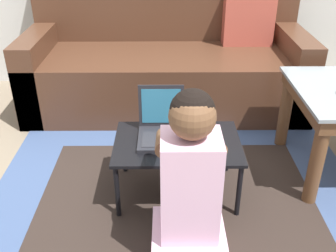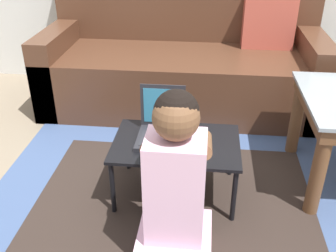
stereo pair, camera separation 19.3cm
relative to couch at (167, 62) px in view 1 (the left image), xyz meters
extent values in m
plane|color=#7F705B|center=(-0.05, -1.08, -0.31)|extent=(16.00, 16.00, 0.00)
cube|color=#3D517A|center=(0.04, -1.34, -0.31)|extent=(1.93, 1.86, 0.01)
cube|color=#2D231E|center=(0.04, -1.34, -0.30)|extent=(1.39, 1.34, 0.00)
cube|color=#4C2D1E|center=(-0.01, -0.06, -0.10)|extent=(1.96, 0.83, 0.42)
cube|color=#4C2D1E|center=(-0.01, 0.26, 0.37)|extent=(1.96, 0.18, 0.52)
cube|color=#4C2D1E|center=(-0.91, -0.06, -0.03)|extent=(0.16, 0.83, 0.56)
cube|color=#4C2D1E|center=(0.89, -0.06, -0.03)|extent=(0.16, 0.83, 0.56)
cube|color=#B24C3D|center=(0.59, 0.10, 0.29)|extent=(0.36, 0.14, 0.36)
cylinder|color=brown|center=(0.71, -1.20, -0.07)|extent=(0.07, 0.07, 0.48)
cylinder|color=brown|center=(0.71, -0.65, -0.07)|extent=(0.07, 0.07, 0.48)
cube|color=black|center=(0.04, -1.12, -0.01)|extent=(0.62, 0.42, 0.02)
cylinder|color=black|center=(-0.24, -1.31, -0.16)|extent=(0.02, 0.02, 0.29)
cylinder|color=black|center=(0.33, -1.31, -0.16)|extent=(0.02, 0.02, 0.29)
cylinder|color=black|center=(-0.24, -0.94, -0.16)|extent=(0.02, 0.02, 0.29)
cylinder|color=black|center=(0.33, -0.94, -0.16)|extent=(0.02, 0.02, 0.29)
cube|color=#232328|center=(-0.04, -1.11, 0.01)|extent=(0.22, 0.24, 0.02)
cube|color=#28282D|center=(-0.04, -1.14, 0.02)|extent=(0.18, 0.14, 0.00)
cube|color=#232328|center=(-0.04, -1.00, 0.13)|extent=(0.22, 0.01, 0.23)
cube|color=teal|center=(-0.04, -1.00, 0.13)|extent=(0.19, 0.00, 0.19)
ellipsoid|color=silver|center=(0.13, -1.18, 0.02)|extent=(0.06, 0.10, 0.04)
cube|color=#E5B2CC|center=(0.08, -1.56, -0.23)|extent=(0.30, 0.29, 0.16)
cube|color=#E5B2CC|center=(0.08, -1.56, 0.06)|extent=(0.22, 0.19, 0.44)
sphere|color=brown|center=(0.08, -1.56, 0.37)|extent=(0.17, 0.17, 0.17)
sphere|color=black|center=(0.08, -1.55, 0.38)|extent=(0.16, 0.16, 0.16)
cylinder|color=brown|center=(-0.03, -1.43, 0.19)|extent=(0.06, 0.28, 0.14)
cylinder|color=brown|center=(0.18, -1.43, 0.19)|extent=(0.06, 0.28, 0.14)
camera|label=1|loc=(-0.02, -2.76, 0.99)|focal=42.00mm
camera|label=2|loc=(0.17, -2.75, 0.99)|focal=42.00mm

